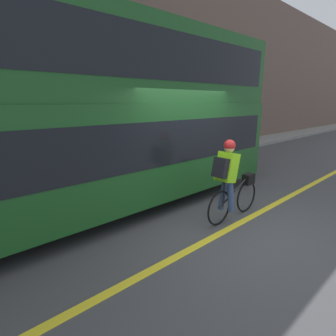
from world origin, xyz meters
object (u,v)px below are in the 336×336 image
(bus, at_px, (56,112))
(street_sign_post, at_px, (133,119))
(cyclist_on_bike, at_px, (230,178))
(trash_bin, at_px, (140,150))

(bus, relative_size, street_sign_post, 3.59)
(cyclist_on_bike, height_order, street_sign_post, street_sign_post)
(bus, relative_size, trash_bin, 10.76)
(bus, xyz_separation_m, trash_bin, (3.70, 2.62, -1.49))
(cyclist_on_bike, distance_m, street_sign_post, 4.98)
(cyclist_on_bike, bearing_deg, trash_bin, 74.11)
(bus, xyz_separation_m, street_sign_post, (3.47, 2.61, -0.41))
(cyclist_on_bike, bearing_deg, street_sign_post, 76.70)
(bus, distance_m, street_sign_post, 4.36)
(trash_bin, xyz_separation_m, street_sign_post, (-0.23, -0.01, 1.08))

